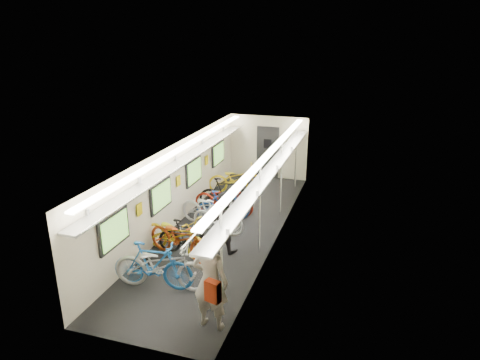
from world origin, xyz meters
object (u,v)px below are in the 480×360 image
Objects in this scene: bicycle_0 at (162,265)px; bicycle_1 at (153,265)px; passenger_mid at (224,221)px; passenger_near at (210,282)px; backpack at (213,291)px.

bicycle_1 is (-0.18, -0.05, -0.01)m from bicycle_0.
bicycle_1 is at bearing 96.82° from bicycle_0.
passenger_mid is at bearing -26.10° from bicycle_0.
backpack is (0.33, -0.72, 0.31)m from passenger_near.
backpack is at bearing -138.93° from bicycle_0.
bicycle_0 is 2.19m from passenger_mid.
bicycle_0 is at bearing -81.73° from bicycle_1.
passenger_mid is 4.18× the size of backpack.
passenger_mid is at bearing -71.10° from passenger_near.
passenger_mid reaches higher than bicycle_0.
passenger_mid reaches higher than backpack.
bicycle_1 is 4.79× the size of backpack.
passenger_near is at bearing -128.30° from bicycle_0.
bicycle_0 reaches higher than bicycle_1.
passenger_near is (1.49, -0.89, 0.41)m from bicycle_0.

